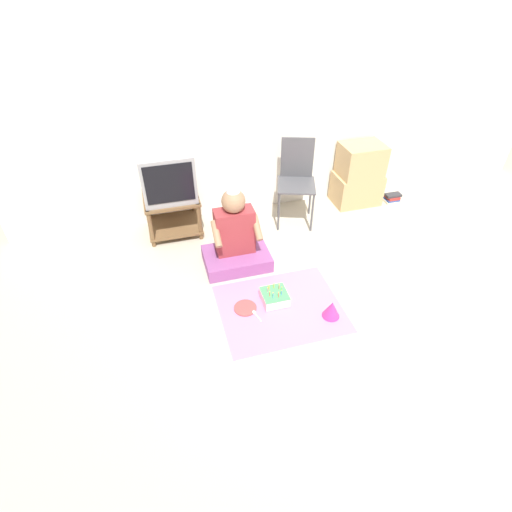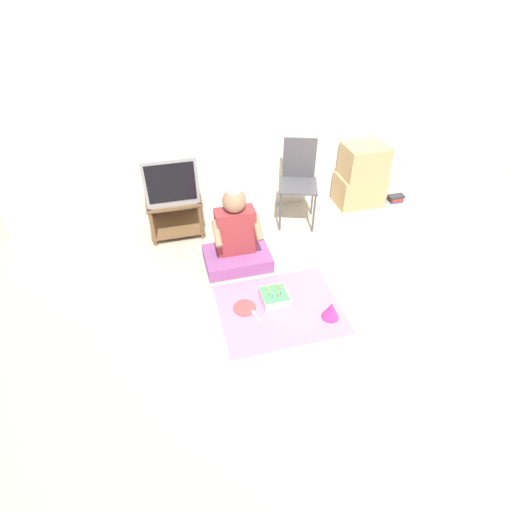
{
  "view_description": "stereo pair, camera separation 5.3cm",
  "coord_description": "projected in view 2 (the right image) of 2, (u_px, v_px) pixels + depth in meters",
  "views": [
    {
      "loc": [
        -1.57,
        -2.12,
        2.56
      ],
      "look_at": [
        -0.82,
        0.56,
        0.35
      ],
      "focal_mm": 28.0,
      "sensor_mm": 36.0,
      "label": 1
    },
    {
      "loc": [
        -1.52,
        -2.14,
        2.56
      ],
      "look_at": [
        -0.82,
        0.56,
        0.35
      ],
      "focal_mm": 28.0,
      "sensor_mm": 36.0,
      "label": 2
    }
  ],
  "objects": [
    {
      "name": "ground_plane",
      "position": [
        362.0,
        311.0,
        3.51
      ],
      "size": [
        16.0,
        16.0,
        0.0
      ],
      "primitive_type": "plane",
      "color": "#BCB29E"
    },
    {
      "name": "wall_back",
      "position": [
        297.0,
        96.0,
        4.2
      ],
      "size": [
        6.4,
        0.06,
        2.55
      ],
      "color": "white",
      "rests_on": "ground_plane"
    },
    {
      "name": "tv_stand",
      "position": [
        175.0,
        210.0,
        4.33
      ],
      "size": [
        0.57,
        0.51,
        0.44
      ],
      "color": "brown",
      "rests_on": "ground_plane"
    },
    {
      "name": "tv",
      "position": [
        169.0,
        174.0,
        4.07
      ],
      "size": [
        0.53,
        0.48,
        0.5
      ],
      "color": "#99999E",
      "rests_on": "tv_stand"
    },
    {
      "name": "folding_chair",
      "position": [
        299.0,
        176.0,
        4.36
      ],
      "size": [
        0.51,
        0.51,
        0.93
      ],
      "color": "#4C4C51",
      "rests_on": "ground_plane"
    },
    {
      "name": "cardboard_box_stack",
      "position": [
        361.0,
        176.0,
        4.74
      ],
      "size": [
        0.55,
        0.38,
        0.74
      ],
      "color": "tan",
      "rests_on": "ground_plane"
    },
    {
      "name": "book_pile",
      "position": [
        395.0,
        199.0,
        4.93
      ],
      "size": [
        0.2,
        0.15,
        0.1
      ],
      "color": "beige",
      "rests_on": "ground_plane"
    },
    {
      "name": "person_seated",
      "position": [
        236.0,
        240.0,
        3.87
      ],
      "size": [
        0.64,
        0.45,
        0.89
      ],
      "color": "#8C4C8C",
      "rests_on": "ground_plane"
    },
    {
      "name": "party_cloth",
      "position": [
        280.0,
        308.0,
        3.53
      ],
      "size": [
        1.07,
        0.88,
        0.01
      ],
      "color": "pink",
      "rests_on": "ground_plane"
    },
    {
      "name": "birthday_cake",
      "position": [
        274.0,
        297.0,
        3.57
      ],
      "size": [
        0.23,
        0.23,
        0.16
      ],
      "color": "silver",
      "rests_on": "party_cloth"
    },
    {
      "name": "party_hat_blue",
      "position": [
        331.0,
        310.0,
        3.4
      ],
      "size": [
        0.15,
        0.15,
        0.16
      ],
      "color": "#CC338C",
      "rests_on": "party_cloth"
    },
    {
      "name": "paper_plate",
      "position": [
        245.0,
        308.0,
        3.53
      ],
      "size": [
        0.2,
        0.2,
        0.01
      ],
      "color": "#D84C4C",
      "rests_on": "party_cloth"
    },
    {
      "name": "plastic_spoon_near",
      "position": [
        254.0,
        313.0,
        3.47
      ],
      "size": [
        0.05,
        0.14,
        0.01
      ],
      "color": "white",
      "rests_on": "party_cloth"
    }
  ]
}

